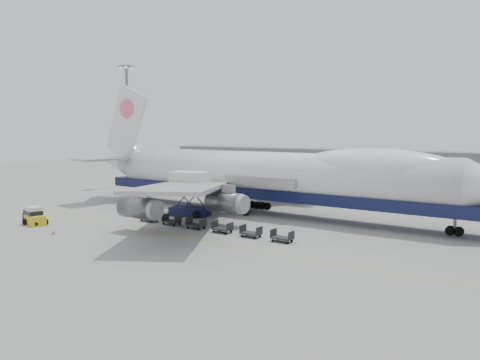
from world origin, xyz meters
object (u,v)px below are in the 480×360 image
Objects in this scene: airliner at (271,175)px; ground_worker at (25,216)px; catering_truck at (190,191)px; baggage_tug at (35,217)px.

airliner is 36.79× the size of ground_worker.
ground_worker is (-22.64, -23.74, -4.71)m from airliner.
catering_truck is 20.24m from baggage_tug.
airliner is 11.66m from catering_truck.
airliner reaches higher than catering_truck.
catering_truck reaches higher than ground_worker.
airliner reaches higher than ground_worker.
baggage_tug is (-20.77, -23.52, -4.61)m from airliner.
baggage_tug is (-12.10, -16.03, -2.45)m from catering_truck.
catering_truck is 3.41× the size of ground_worker.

